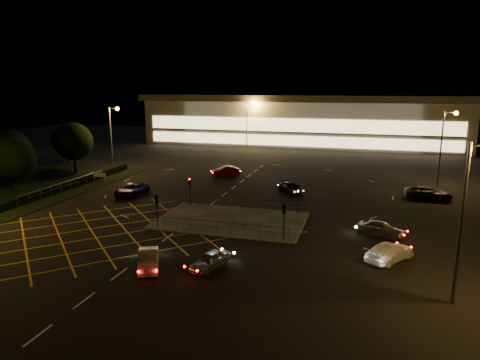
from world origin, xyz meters
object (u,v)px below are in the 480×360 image
(car_east_grey, at_px, (428,193))
(car_left_blue, at_px, (132,189))
(car_queue_white, at_px, (148,260))
(car_right_silver, at_px, (381,229))
(car_far_dkgrey, at_px, (291,188))
(signal_nw, at_px, (190,185))
(car_circ_red, at_px, (226,171))
(car_near_silver, at_px, (210,260))
(signal_se, at_px, (284,214))
(signal_ne, at_px, (298,193))
(car_approach_white, at_px, (390,252))
(signal_sw, at_px, (157,204))

(car_east_grey, bearing_deg, car_left_blue, 99.79)
(car_queue_white, xyz_separation_m, car_right_silver, (16.60, 11.96, 0.03))
(car_left_blue, height_order, car_far_dkgrey, car_left_blue)
(signal_nw, relative_size, car_left_blue, 0.59)
(car_circ_red, bearing_deg, car_east_grey, 45.87)
(signal_nw, height_order, car_right_silver, signal_nw)
(signal_nw, distance_m, car_near_silver, 17.21)
(signal_se, bearing_deg, car_near_silver, 60.32)
(signal_ne, distance_m, car_far_dkgrey, 9.42)
(car_left_blue, height_order, car_right_silver, car_left_blue)
(car_far_dkgrey, xyz_separation_m, car_approach_white, (10.83, -18.96, 0.04))
(signal_sw, xyz_separation_m, car_circ_red, (-1.41, 24.99, -1.66))
(signal_nw, xyz_separation_m, car_queue_white, (3.54, -16.49, -1.71))
(car_queue_white, bearing_deg, car_circ_red, 72.19)
(signal_ne, xyz_separation_m, car_circ_red, (-13.41, 17.01, -1.66))
(car_near_silver, xyz_separation_m, car_queue_white, (-4.35, -1.29, 0.05))
(signal_ne, distance_m, car_circ_red, 21.72)
(car_approach_white, bearing_deg, car_queue_white, 55.40)
(signal_se, relative_size, car_queue_white, 0.79)
(signal_ne, height_order, car_circ_red, signal_ne)
(car_left_blue, bearing_deg, car_circ_red, 64.60)
(car_queue_white, xyz_separation_m, car_east_grey, (22.39, 27.04, 0.08))
(signal_se, bearing_deg, car_left_blue, -26.72)
(signal_nw, xyz_separation_m, car_circ_red, (-1.41, 17.01, -1.66))
(car_right_silver, relative_size, car_circ_red, 0.95)
(car_left_blue, bearing_deg, car_far_dkgrey, 20.85)
(signal_sw, distance_m, car_far_dkgrey, 19.65)
(car_far_dkgrey, bearing_deg, car_circ_red, 105.78)
(car_left_blue, distance_m, car_circ_red, 16.29)
(car_circ_red, distance_m, car_east_grey, 28.09)
(signal_nw, height_order, car_left_blue, signal_nw)
(signal_ne, height_order, car_left_blue, signal_ne)
(signal_sw, height_order, car_east_grey, signal_sw)
(signal_sw, distance_m, signal_ne, 14.41)
(car_right_silver, height_order, car_east_grey, car_east_grey)
(signal_ne, xyz_separation_m, car_right_silver, (8.15, -4.53, -1.67))
(car_right_silver, distance_m, car_circ_red, 30.47)
(signal_ne, bearing_deg, car_circ_red, 128.25)
(signal_ne, bearing_deg, signal_sw, -146.35)
(car_right_silver, bearing_deg, car_approach_white, -157.86)
(car_east_grey, bearing_deg, car_far_dkgrey, 92.24)
(car_right_silver, relative_size, car_approach_white, 0.86)
(car_right_silver, bearing_deg, signal_nw, 94.85)
(signal_nw, distance_m, car_approach_white, 22.94)
(car_near_silver, height_order, car_left_blue, car_left_blue)
(signal_se, relative_size, signal_nw, 1.00)
(car_circ_red, relative_size, car_approach_white, 0.91)
(car_near_silver, height_order, car_right_silver, car_right_silver)
(signal_se, xyz_separation_m, signal_nw, (-12.00, 7.99, 0.00))
(car_far_dkgrey, relative_size, car_east_grey, 0.84)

